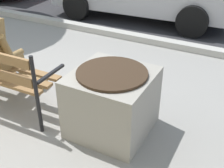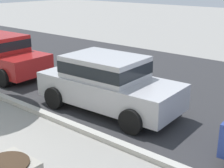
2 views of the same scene
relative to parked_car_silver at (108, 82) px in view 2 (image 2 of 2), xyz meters
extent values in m
cube|color=#2D2D30|center=(-0.47, 3.13, -0.84)|extent=(60.00, 9.00, 0.01)
cube|color=#B2AFA8|center=(-0.47, -1.47, -0.78)|extent=(60.00, 0.20, 0.12)
cylinder|color=#38281C|center=(1.38, -4.11, -0.11)|extent=(0.76, 0.76, 0.03)
cube|color=#B21E1E|center=(-5.46, 0.00, -0.23)|extent=(4.18, 1.90, 0.70)
cylinder|color=black|center=(-4.17, 0.92, -0.52)|extent=(0.65, 0.25, 0.64)
cylinder|color=black|center=(-4.09, -0.78, -0.52)|extent=(0.65, 0.25, 0.64)
cylinder|color=black|center=(-6.83, 0.79, -0.52)|extent=(0.65, 0.25, 0.64)
cube|color=#B7B7BC|center=(0.06, 0.00, -0.23)|extent=(4.18, 1.90, 0.70)
cube|color=#B7B7BC|center=(-0.09, 0.00, 0.42)|extent=(2.21, 1.67, 0.60)
cube|color=black|center=(-0.09, 0.00, 0.42)|extent=(2.22, 1.68, 0.33)
cylinder|color=black|center=(1.35, 0.92, -0.52)|extent=(0.65, 0.25, 0.64)
cylinder|color=black|center=(1.43, -0.78, -0.52)|extent=(0.65, 0.25, 0.64)
cylinder|color=black|center=(-1.32, 0.79, -0.52)|extent=(0.65, 0.25, 0.64)
cylinder|color=black|center=(-1.23, -0.91, -0.52)|extent=(0.65, 0.25, 0.64)
camera|label=1|loc=(2.63, -6.47, 1.34)|focal=46.62mm
camera|label=2|loc=(5.61, -6.47, 2.73)|focal=51.58mm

